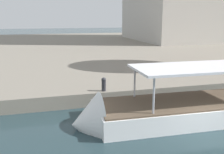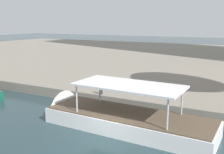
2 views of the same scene
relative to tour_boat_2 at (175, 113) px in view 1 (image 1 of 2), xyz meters
The scene contains 4 objects.
ground_plane 2.85m from the tour_boat_2, 77.95° to the right, with size 220.00×220.00×0.00m, color #23383D.
dock_promenade 30.70m from the tour_boat_2, 88.90° to the left, with size 120.00×55.00×0.85m, color gray.
tour_boat_2 is the anchor object (origin of this frame).
mooring_bollard_0 4.69m from the tour_boat_2, 129.28° to the left, with size 0.29×0.29×0.85m.
Camera 1 is at (-7.33, -9.10, 5.37)m, focal length 43.12 mm.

